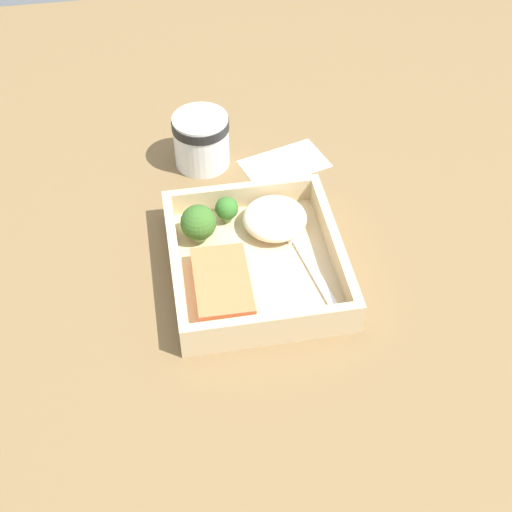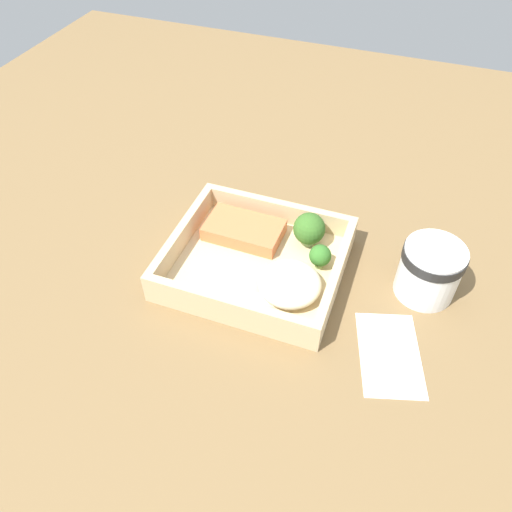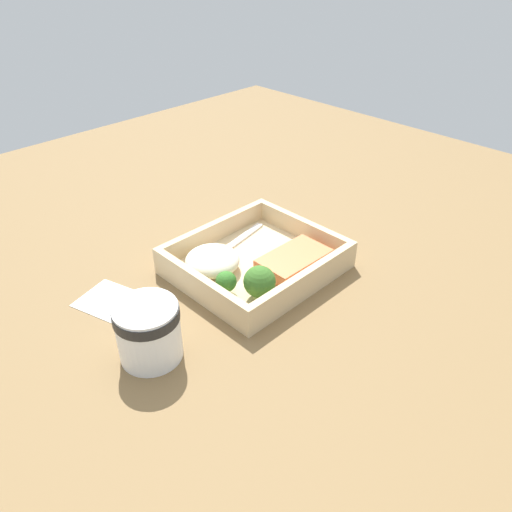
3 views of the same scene
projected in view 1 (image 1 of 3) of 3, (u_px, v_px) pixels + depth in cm
name	position (u px, v px, depth cm)	size (l,w,h in cm)	color
ground_plane	(256.00, 275.00, 93.77)	(160.00, 160.00, 2.00)	brown
takeout_tray	(256.00, 267.00, 92.62)	(24.63, 21.83, 1.20)	#D0B687
tray_rim	(256.00, 255.00, 90.92)	(24.63, 21.83, 3.52)	#D0B687
salmon_fillet	(222.00, 284.00, 88.23)	(11.57, 6.87, 2.25)	#E77041
mashed_potatoes	(275.00, 218.00, 95.52)	(8.66, 8.65, 3.63)	beige
broccoli_floret_1	(198.00, 223.00, 93.38)	(4.78, 4.78, 5.34)	#82A367
broccoli_floret_2	(227.00, 209.00, 96.30)	(3.17, 3.17, 3.86)	#7E9B58
fork	(307.00, 259.00, 92.51)	(15.84, 4.45, 0.44)	white
paper_cup	(201.00, 138.00, 105.36)	(8.43, 8.43, 8.13)	white
receipt_slip	(285.00, 163.00, 108.23)	(7.57, 12.55, 0.24)	white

